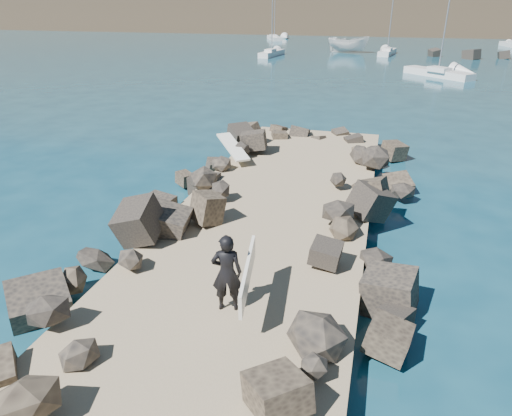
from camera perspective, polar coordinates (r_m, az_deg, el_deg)
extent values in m
plane|color=#0F384C|center=(13.93, 1.10, -3.98)|extent=(800.00, 800.00, 0.00)
cube|color=#8C7759|center=(12.11, -1.27, -7.07)|extent=(6.00, 26.00, 0.60)
cube|color=black|center=(13.42, -12.62, -3.37)|extent=(2.60, 22.00, 1.00)
cube|color=black|center=(12.05, 12.85, -6.81)|extent=(2.60, 22.00, 1.00)
cube|color=white|center=(19.03, -2.92, 7.32)|extent=(1.97, 2.24, 0.08)
imported|color=silver|center=(69.35, 11.45, 19.43)|extent=(5.96, 2.74, 2.23)
imported|color=black|center=(9.58, -3.67, -8.11)|extent=(0.73, 0.57, 1.76)
cube|color=white|center=(9.44, -1.06, -8.26)|extent=(0.41, 2.17, 0.69)
cube|color=silver|center=(67.63, 16.08, 18.14)|extent=(2.44, 6.64, 0.80)
cylinder|color=gray|center=(67.37, 16.49, 21.44)|extent=(0.12, 0.12, 7.15)
cube|color=silver|center=(66.82, 16.12, 18.50)|extent=(1.32, 1.96, 0.44)
cube|color=silver|center=(63.71, 1.98, 18.67)|extent=(2.22, 6.46, 0.80)
cylinder|color=gray|center=(63.44, 2.04, 22.12)|extent=(0.12, 0.12, 6.97)
cube|color=silver|center=(62.93, 1.82, 19.06)|extent=(1.24, 1.89, 0.44)
cube|color=silver|center=(87.07, 29.25, 17.33)|extent=(2.54, 6.00, 0.80)
cube|color=silver|center=(48.96, 21.78, 15.30)|extent=(6.29, 6.11, 0.80)
cylinder|color=gray|center=(48.58, 22.61, 20.28)|extent=(0.12, 0.12, 7.91)
cube|color=silver|center=(48.30, 21.93, 15.78)|extent=(2.25, 2.22, 0.44)
cube|color=silver|center=(91.41, 2.31, 20.41)|extent=(4.44, 7.52, 0.80)
cylinder|color=gray|center=(91.21, 2.36, 23.21)|extent=(0.12, 0.12, 8.22)
cube|color=silver|center=(90.58, 2.18, 20.70)|extent=(1.92, 2.39, 0.44)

